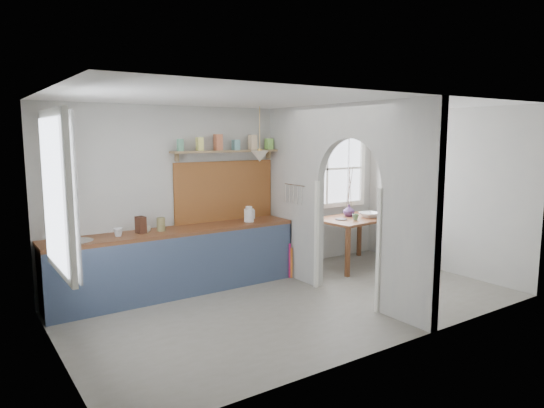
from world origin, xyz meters
TOP-DOWN VIEW (x-y plane):
  - floor at (0.00, 0.00)m, footprint 5.80×3.20m
  - ceiling at (0.00, 0.00)m, footprint 5.80×3.20m
  - walls at (0.00, 0.00)m, footprint 5.81×3.21m
  - partition at (0.70, 0.06)m, footprint 0.12×3.20m
  - kitchen_window at (-2.87, 0.00)m, footprint 0.10×1.16m
  - nook_window at (1.80, 1.56)m, footprint 1.76×0.10m
  - counter at (-1.13, 1.33)m, footprint 3.50×0.60m
  - sink at (-2.43, 1.30)m, footprint 0.40×0.40m
  - backsplash at (-0.20, 1.58)m, footprint 1.65×0.03m
  - shelf at (-0.20, 1.49)m, footprint 1.75×0.20m
  - pendant_lamp at (0.15, 1.15)m, footprint 0.26×0.26m
  - utensil_rail at (0.61, 0.90)m, footprint 0.02×0.50m
  - dining_table at (1.92, 0.97)m, footprint 1.39×1.01m
  - chair_left at (0.93, 1.02)m, footprint 0.44×0.44m
  - chair_right at (2.90, 0.95)m, footprint 0.44×0.44m
  - kettle at (0.02, 1.25)m, footprint 0.23×0.21m
  - mug_a at (-1.92, 1.29)m, footprint 0.14×0.14m
  - mug_b at (-1.53, 1.35)m, footprint 0.12×0.12m
  - knife_block at (-1.61, 1.33)m, footprint 0.12×0.16m
  - jar at (-1.33, 1.32)m, footprint 0.14×0.14m
  - towel_magenta at (0.58, 0.98)m, footprint 0.02×0.03m
  - towel_orange at (0.58, 0.93)m, footprint 0.02×0.03m
  - bowl at (2.17, 0.86)m, footprint 0.39×0.39m
  - table_cup at (1.77, 0.80)m, footprint 0.14×0.14m
  - plate at (1.60, 0.96)m, footprint 0.21×0.21m
  - vase at (1.94, 1.13)m, footprint 0.21×0.21m

SIDE VIEW (x-z plane):
  - floor at x=0.00m, z-range -0.01..0.01m
  - towel_orange at x=0.58m, z-range 0.02..0.48m
  - towel_magenta at x=0.58m, z-range 0.01..0.54m
  - dining_table at x=1.92m, z-range 0.00..0.82m
  - chair_left at x=0.93m, z-range 0.00..0.82m
  - counter at x=-1.13m, z-range 0.01..0.91m
  - chair_right at x=2.90m, z-range 0.00..0.93m
  - plate at x=1.60m, z-range 0.82..0.83m
  - bowl at x=2.17m, z-range 0.82..0.90m
  - table_cup at x=1.77m, z-range 0.82..0.92m
  - sink at x=-2.43m, z-range 0.88..0.90m
  - vase at x=1.94m, z-range 0.82..1.02m
  - mug_b at x=-1.53m, z-range 0.90..0.98m
  - mug_a at x=-1.92m, z-range 0.90..1.01m
  - jar at x=-1.33m, z-range 0.90..1.08m
  - knife_block at x=-1.61m, z-range 0.90..1.12m
  - kettle at x=0.02m, z-range 0.90..1.13m
  - walls at x=0.00m, z-range 0.00..2.60m
  - backsplash at x=-0.20m, z-range 0.90..1.80m
  - utensil_rail at x=0.61m, z-range 1.44..1.46m
  - partition at x=0.70m, z-range 0.15..2.75m
  - nook_window at x=1.80m, z-range 0.95..2.25m
  - kitchen_window at x=-2.87m, z-range 0.90..2.40m
  - pendant_lamp at x=0.15m, z-range 1.80..1.96m
  - shelf at x=-0.20m, z-range 1.89..2.10m
  - ceiling at x=0.00m, z-range 2.60..2.60m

